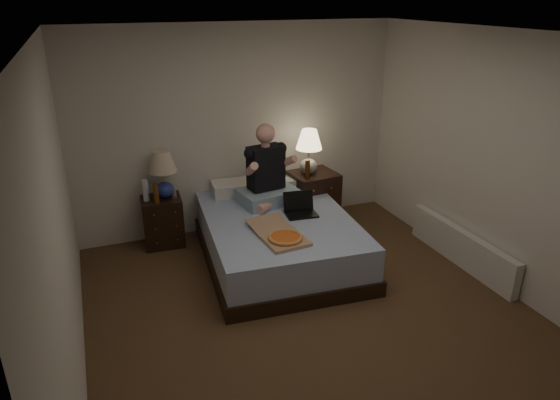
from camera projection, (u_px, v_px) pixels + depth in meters
name	position (u px, v px, depth m)	size (l,w,h in m)	color
floor	(316.00, 320.00, 4.60)	(4.00, 4.50, 0.00)	brown
ceiling	(325.00, 36.00, 3.64)	(4.00, 4.50, 0.00)	white
wall_back	(239.00, 130.00, 6.05)	(4.00, 2.50, 0.00)	silver
wall_front	(544.00, 371.00, 2.19)	(4.00, 2.50, 0.00)	silver
wall_left	(59.00, 234.00, 3.44)	(4.50, 2.50, 0.00)	silver
wall_right	(507.00, 166.00, 4.80)	(4.50, 2.50, 0.00)	silver
bed	(278.00, 238.00, 5.57)	(1.55, 2.06, 0.52)	#5D7ABA
nightstand_left	(163.00, 221.00, 5.90)	(0.45, 0.41, 0.59)	black
nightstand_right	(313.00, 199.00, 6.36)	(0.55, 0.49, 0.71)	black
lamp_left	(163.00, 175.00, 5.70)	(0.32, 0.32, 0.56)	navy
lamp_right	(309.00, 152.00, 6.11)	(0.32, 0.32, 0.56)	#9A9992
water_bottle	(146.00, 190.00, 5.67)	(0.07, 0.07, 0.25)	silver
soda_can	(173.00, 194.00, 5.78)	(0.07, 0.07, 0.10)	#A4A4A0
beer_bottle_left	(156.00, 194.00, 5.61)	(0.06, 0.06, 0.23)	#58320C
beer_bottle_right	(307.00, 169.00, 6.01)	(0.06, 0.06, 0.23)	#4E280B
person	(268.00, 165.00, 5.67)	(0.66, 0.52, 0.93)	black
laptop	(301.00, 205.00, 5.47)	(0.34, 0.28, 0.24)	black
pizza_box	(285.00, 238.00, 4.90)	(0.40, 0.76, 0.08)	tan
radiator	(461.00, 247.00, 5.49)	(0.10, 1.60, 0.40)	silver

